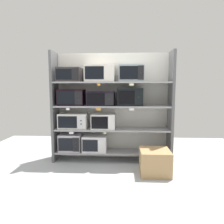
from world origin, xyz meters
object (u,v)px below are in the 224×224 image
at_px(microwave_3, 103,121).
at_px(microwave_8, 100,73).
at_px(microwave_2, 73,121).
at_px(microwave_5, 101,99).
at_px(microwave_7, 70,75).
at_px(shipping_carton, 155,162).
at_px(microwave_0, 71,142).
at_px(microwave_1, 95,143).
at_px(microwave_9, 131,73).
at_px(microwave_6, 130,97).
at_px(microwave_4, 72,97).

xyz_separation_m(microwave_3, microwave_8, (-0.07, 0.00, 0.93)).
bearing_deg(microwave_2, microwave_5, -0.02).
distance_m(microwave_3, microwave_8, 0.94).
bearing_deg(microwave_7, microwave_5, -0.04).
bearing_deg(shipping_carton, microwave_0, 159.22).
height_order(microwave_2, shipping_carton, microwave_2).
distance_m(microwave_1, microwave_8, 1.39).
xyz_separation_m(microwave_9, shipping_carton, (0.40, -0.61, -1.53)).
relative_size(microwave_1, microwave_6, 0.99).
relative_size(microwave_1, microwave_8, 0.85).
relative_size(microwave_5, microwave_6, 1.10).
distance_m(microwave_3, shipping_carton, 1.26).
bearing_deg(microwave_6, microwave_4, -179.98).
distance_m(microwave_4, microwave_5, 0.58).
xyz_separation_m(microwave_0, shipping_carton, (1.60, -0.61, -0.16)).
relative_size(microwave_0, microwave_1, 0.92).
distance_m(microwave_1, microwave_9, 1.55).
height_order(microwave_1, microwave_3, microwave_3).
distance_m(microwave_0, shipping_carton, 1.72).
xyz_separation_m(microwave_5, microwave_6, (0.57, 0.00, 0.03)).
bearing_deg(microwave_2, microwave_0, 179.93).
distance_m(microwave_5, microwave_6, 0.57).
xyz_separation_m(microwave_4, microwave_6, (1.15, 0.00, 0.01)).
bearing_deg(microwave_9, shipping_carton, -56.83).
xyz_separation_m(microwave_8, shipping_carton, (1.00, -0.61, -1.53)).
xyz_separation_m(microwave_2, microwave_5, (0.55, -0.00, 0.45)).
distance_m(microwave_8, shipping_carton, 1.92).
distance_m(microwave_1, shipping_carton, 1.27).
bearing_deg(microwave_3, microwave_9, 0.02).
height_order(microwave_0, microwave_8, microwave_8).
relative_size(microwave_1, microwave_2, 0.85).
bearing_deg(microwave_3, microwave_6, 0.03).
bearing_deg(microwave_6, microwave_3, -179.97).
distance_m(microwave_4, shipping_carton, 1.99).
xyz_separation_m(microwave_1, microwave_4, (-0.46, -0.00, 0.92)).
distance_m(microwave_1, microwave_7, 1.44).
bearing_deg(microwave_4, microwave_7, 179.13).
bearing_deg(microwave_0, microwave_4, -0.46).
bearing_deg(microwave_8, microwave_2, -179.98).
bearing_deg(microwave_6, microwave_2, -179.99).
distance_m(microwave_0, microwave_2, 0.44).
xyz_separation_m(microwave_0, microwave_6, (1.19, 0.00, 0.92)).
relative_size(microwave_1, microwave_7, 1.05).
height_order(microwave_3, microwave_5, microwave_5).
bearing_deg(microwave_8, microwave_7, 180.00).
relative_size(microwave_3, microwave_7, 1.03).
distance_m(microwave_8, microwave_9, 0.60).
height_order(microwave_2, microwave_3, microwave_2).
xyz_separation_m(microwave_5, shipping_carton, (0.98, -0.61, -1.04)).
distance_m(microwave_0, microwave_3, 0.80).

